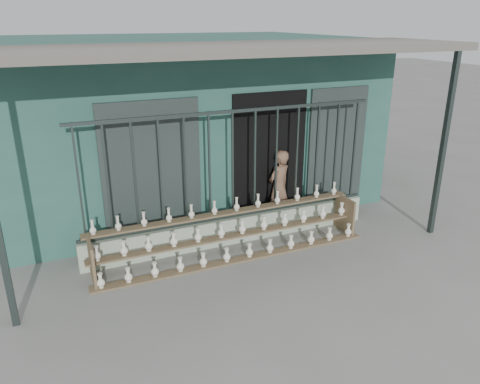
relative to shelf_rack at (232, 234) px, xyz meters
name	(u,v)px	position (x,y,z in m)	size (l,w,h in m)	color
ground	(267,278)	(0.19, -0.89, -0.36)	(60.00, 60.00, 0.00)	slate
workshop_building	(180,116)	(0.19, 3.34, 1.26)	(7.40, 6.60, 3.21)	#275349
parapet_wall	(233,229)	(0.19, 0.41, -0.14)	(5.00, 0.20, 0.45)	#ABBCA1
security_fence	(233,166)	(0.19, 0.41, 0.99)	(5.00, 0.04, 1.80)	#283330
shelf_rack	(232,234)	(0.00, 0.00, 0.00)	(4.50, 0.68, 0.85)	brown
elderly_woman	(279,188)	(1.23, 0.78, 0.34)	(0.51, 0.33, 1.39)	brown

